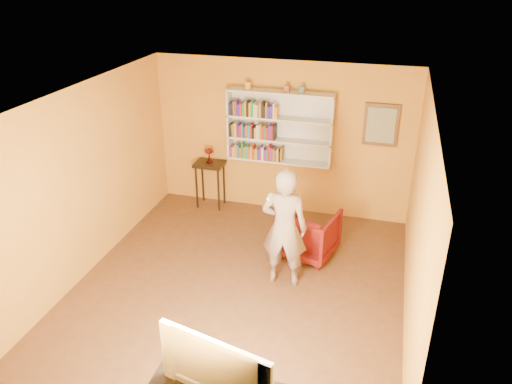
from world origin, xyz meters
TOP-DOWN VIEW (x-y plane):
  - room_shell at (0.00, 0.00)m, footprint 5.30×5.80m
  - bookshelf at (0.00, 2.41)m, footprint 1.80×0.29m
  - books_row_lower at (-0.38, 2.30)m, footprint 0.94×0.19m
  - books_row_middle at (-0.45, 2.30)m, footprint 0.80×0.18m
  - books_row_upper at (-0.45, 2.30)m, footprint 0.84×0.19m
  - ornament_left at (-0.54, 2.35)m, footprint 0.09×0.09m
  - ornament_centre at (0.11, 2.35)m, footprint 0.08×0.08m
  - ornament_right at (0.35, 2.35)m, footprint 0.08×0.08m
  - framed_painting at (1.65, 2.46)m, footprint 0.55×0.05m
  - console_table at (-1.26, 2.25)m, footprint 0.52×0.40m
  - ruby_lustre at (-1.26, 2.25)m, footprint 0.17×0.16m
  - armchair at (0.78, 1.09)m, footprint 0.96×0.98m
  - person at (0.57, 0.28)m, footprint 0.65×0.45m
  - game_remote at (0.42, 0.04)m, footprint 0.04×0.15m
  - television at (0.55, -2.25)m, footprint 1.18×0.42m

SIDE VIEW (x-z plane):
  - armchair at x=0.78m, z-range 0.00..0.74m
  - console_table at x=-1.26m, z-range 0.28..1.14m
  - television at x=0.55m, z-range 0.51..1.18m
  - person at x=0.57m, z-range 0.00..1.74m
  - room_shell at x=0.00m, z-range -0.42..2.46m
  - ruby_lustre at x=-1.26m, z-range 0.92..1.19m
  - books_row_lower at x=-0.38m, z-range 0.99..1.26m
  - game_remote at x=0.42m, z-range 1.42..1.46m
  - books_row_middle at x=-0.45m, z-range 1.38..1.64m
  - bookshelf at x=0.00m, z-range 0.98..2.21m
  - framed_painting at x=1.65m, z-range 1.40..2.10m
  - books_row_upper at x=-0.45m, z-range 1.76..2.02m
  - ornament_centre at x=0.11m, z-range 2.21..2.32m
  - ornament_right at x=0.35m, z-range 2.21..2.32m
  - ornament_left at x=-0.54m, z-range 2.21..2.34m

